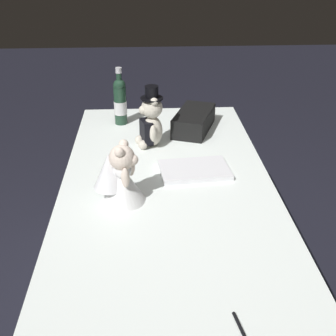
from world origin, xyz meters
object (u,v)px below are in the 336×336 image
(signing_pen, at_px, (242,331))
(guestbook, at_px, (194,170))
(teddy_bear_groom, at_px, (151,121))
(gift_case_black, at_px, (194,121))
(teddy_bear_bride, at_px, (119,176))
(champagne_bottle, at_px, (120,101))

(signing_pen, xyz_separation_m, guestbook, (-0.90, -0.03, 0.01))
(teddy_bear_groom, relative_size, gift_case_black, 0.82)
(teddy_bear_bride, relative_size, champagne_bottle, 0.79)
(teddy_bear_groom, distance_m, champagne_bottle, 0.34)
(gift_case_black, height_order, guestbook, gift_case_black)
(teddy_bear_groom, bearing_deg, signing_pen, 10.39)
(teddy_bear_bride, bearing_deg, teddy_bear_groom, 165.61)
(teddy_bear_groom, bearing_deg, teddy_bear_bride, -14.39)
(champagne_bottle, relative_size, guestbook, 1.04)
(teddy_bear_groom, xyz_separation_m, guestbook, (0.29, 0.19, -0.12))
(guestbook, bearing_deg, teddy_bear_groom, -153.03)
(champagne_bottle, distance_m, gift_case_black, 0.42)
(gift_case_black, bearing_deg, signing_pen, -0.62)
(champagne_bottle, distance_m, guestbook, 0.70)
(guestbook, bearing_deg, signing_pen, -3.70)
(gift_case_black, relative_size, guestbook, 1.22)
(teddy_bear_groom, xyz_separation_m, teddy_bear_bride, (0.51, -0.13, -0.02))
(teddy_bear_bride, xyz_separation_m, champagne_bottle, (-0.81, -0.03, 0.02))
(teddy_bear_groom, relative_size, signing_pen, 2.43)
(teddy_bear_bride, height_order, gift_case_black, teddy_bear_bride)
(gift_case_black, bearing_deg, teddy_bear_groom, -51.18)
(champagne_bottle, xyz_separation_m, signing_pen, (1.49, 0.38, -0.13))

